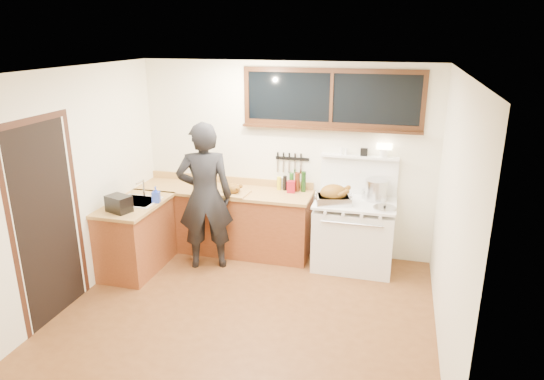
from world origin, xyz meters
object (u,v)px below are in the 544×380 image
(vintage_stove, at_px, (354,233))
(cutting_board, at_px, (232,190))
(man, at_px, (205,197))
(roast_turkey, at_px, (334,196))

(vintage_stove, xyz_separation_m, cutting_board, (-1.62, -0.12, 0.49))
(cutting_board, bearing_deg, man, -122.87)
(vintage_stove, relative_size, roast_turkey, 3.27)
(vintage_stove, distance_m, man, 1.98)
(roast_turkey, bearing_deg, man, -168.11)
(man, distance_m, cutting_board, 0.43)
(vintage_stove, height_order, man, man)
(vintage_stove, distance_m, roast_turkey, 0.61)
(vintage_stove, bearing_deg, roast_turkey, -151.80)
(man, relative_size, cutting_board, 4.04)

